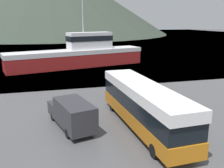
{
  "coord_description": "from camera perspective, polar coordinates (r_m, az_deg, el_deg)",
  "views": [
    {
      "loc": [
        -7.75,
        -7.99,
        8.19
      ],
      "look_at": [
        -1.56,
        15.33,
        2.0
      ],
      "focal_mm": 40.0,
      "sensor_mm": 36.0,
      "label": 1
    }
  ],
  "objects": [
    {
      "name": "delivery_van",
      "position": [
        19.68,
        -9.2,
        -6.58
      ],
      "size": [
        3.44,
        6.36,
        2.26
      ],
      "rotation": [
        0.0,
        0.0,
        0.25
      ],
      "color": "#2D2D33",
      "rests_on": "ground"
    },
    {
      "name": "storage_bin",
      "position": [
        24.01,
        11.83,
        -4.09
      ],
      "size": [
        1.39,
        1.22,
        1.38
      ],
      "color": "green",
      "rests_on": "ground"
    },
    {
      "name": "fishing_boat",
      "position": [
        45.5,
        -7.41,
        6.86
      ],
      "size": [
        25.18,
        10.09,
        12.21
      ],
      "rotation": [
        0.0,
        0.0,
        1.82
      ],
      "color": "maroon",
      "rests_on": "water_surface"
    },
    {
      "name": "water_surface",
      "position": [
        150.1,
        -12.13,
        10.95
      ],
      "size": [
        240.0,
        240.0,
        0.0
      ],
      "primitive_type": "plane",
      "color": "#475B6B",
      "rests_on": "ground"
    },
    {
      "name": "tour_bus",
      "position": [
        19.37,
        7.11,
        -4.57
      ],
      "size": [
        3.11,
        12.42,
        3.45
      ],
      "rotation": [
        0.0,
        0.0,
        0.04
      ],
      "color": "#B26614",
      "rests_on": "ground"
    }
  ]
}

